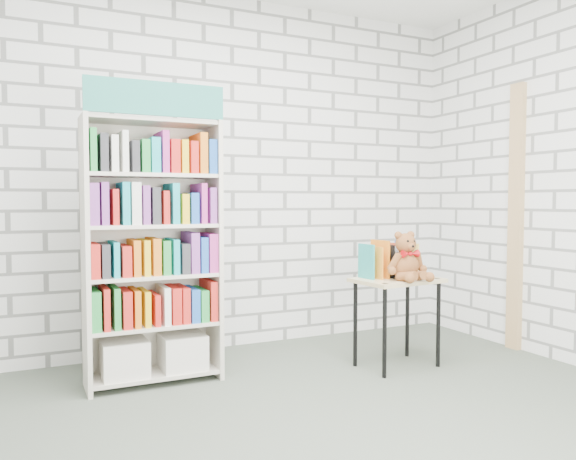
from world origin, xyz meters
name	(u,v)px	position (x,y,z in m)	size (l,w,h in m)	color
ground	(331,448)	(0.00, 0.00, 0.00)	(4.50, 4.50, 0.00)	#464F43
room_shell	(333,70)	(0.00, 0.00, 1.78)	(4.52, 4.02, 2.81)	silver
bookshelf	(152,249)	(-0.55, 1.36, 0.87)	(0.85, 0.33, 1.91)	beige
display_table	(397,291)	(1.09, 0.96, 0.54)	(0.62, 0.46, 0.63)	tan
table_books	(388,260)	(1.08, 1.05, 0.75)	(0.42, 0.22, 0.24)	teal
teddy_bear	(407,260)	(1.10, 0.86, 0.77)	(0.32, 0.29, 0.34)	brown
door_trim	(516,217)	(2.23, 0.95, 1.05)	(0.05, 0.12, 2.10)	tan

